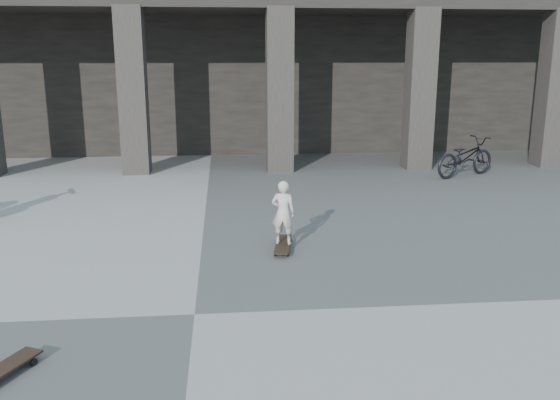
{
  "coord_description": "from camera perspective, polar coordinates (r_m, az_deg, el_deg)",
  "views": [
    {
      "loc": [
        0.38,
        -6.32,
        2.89
      ],
      "look_at": [
        1.24,
        2.71,
        0.65
      ],
      "focal_mm": 38.0,
      "sensor_mm": 36.0,
      "label": 1
    }
  ],
  "objects": [
    {
      "name": "child",
      "position": [
        8.88,
        0.31,
        -1.21
      ],
      "size": [
        0.41,
        0.32,
        0.98
      ],
      "primitive_type": "imported",
      "rotation": [
        0.0,
        0.0,
        2.86
      ],
      "color": "#BCB6AA",
      "rests_on": "longboard"
    },
    {
      "name": "bicycle",
      "position": [
        15.0,
        17.39,
        3.97
      ],
      "size": [
        1.9,
        1.35,
        0.95
      ],
      "primitive_type": "imported",
      "rotation": [
        0.0,
        0.0,
        2.02
      ],
      "color": "black",
      "rests_on": "ground"
    },
    {
      "name": "colonnade",
      "position": [
        20.09,
        -6.75,
        14.19
      ],
      "size": [
        28.0,
        8.82,
        6.0
      ],
      "color": "black",
      "rests_on": "ground"
    },
    {
      "name": "skateboard_spare",
      "position": [
        6.17,
        -25.29,
        -14.7
      ],
      "size": [
        0.57,
        0.86,
        0.1
      ],
      "rotation": [
        0.0,
        0.0,
        1.11
      ],
      "color": "black",
      "rests_on": "ground"
    },
    {
      "name": "ground",
      "position": [
        6.96,
        -8.23,
        -10.83
      ],
      "size": [
        90.0,
        90.0,
        0.0
      ],
      "primitive_type": "plane",
      "color": "#494947",
      "rests_on": "ground"
    },
    {
      "name": "longboard",
      "position": [
        9.03,
        0.3,
        -4.32
      ],
      "size": [
        0.37,
        0.95,
        0.09
      ],
      "rotation": [
        0.0,
        0.0,
        1.4
      ],
      "color": "black",
      "rests_on": "ground"
    }
  ]
}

